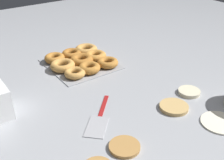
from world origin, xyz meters
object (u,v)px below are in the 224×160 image
pancake_2 (220,122)px  pancake_0 (124,147)px  pancake_1 (174,107)px  spatula (98,121)px  pancake_3 (189,92)px  donut_tray (81,60)px

pancake_2 → pancake_0: bearing=-15.3°
pancake_1 → spatula: bearing=-19.1°
pancake_0 → pancake_3: size_ratio=1.11×
pancake_3 → spatula: size_ratio=0.42×
pancake_3 → spatula: 0.37m
spatula → pancake_2: bearing=98.3°
donut_tray → spatula: 0.43m
pancake_1 → spatula: size_ratio=0.51×
pancake_0 → donut_tray: size_ratio=0.30×
pancake_0 → spatula: bearing=-91.8°
pancake_0 → donut_tray: donut_tray is taller
pancake_1 → donut_tray: donut_tray is taller
pancake_0 → pancake_1: bearing=-167.7°
pancake_1 → donut_tray: 0.49m
spatula → pancake_0: bearing=42.8°
pancake_1 → pancake_3: same height
pancake_1 → spatula: (0.25, -0.09, -0.00)m
pancake_3 → pancake_1: bearing=16.7°
pancake_1 → donut_tray: (0.08, -0.48, 0.01)m
pancake_2 → pancake_3: size_ratio=1.49×
pancake_2 → donut_tray: donut_tray is taller
donut_tray → spatula: (0.17, 0.40, -0.02)m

